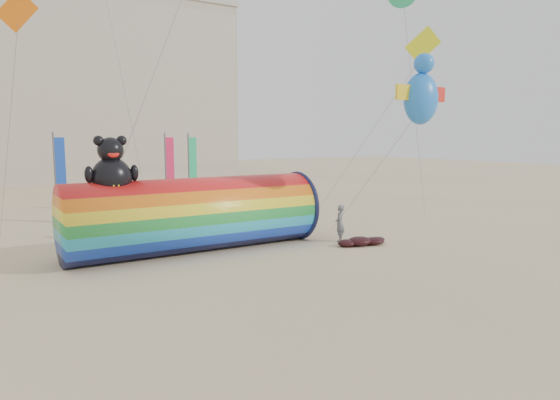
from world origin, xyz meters
TOP-DOWN VIEW (x-y plane):
  - ground at (0.00, 0.00)m, footprint 160.00×160.00m
  - windsock_assembly at (-1.87, 4.61)m, footprint 10.97×3.34m
  - kite_handler at (4.64, 2.75)m, footprint 0.75×0.74m
  - fabric_bundle at (5.05, 1.61)m, footprint 2.62×1.35m
  - festival_banners at (-0.39, 16.34)m, footprint 9.30×1.39m
  - beachgoers at (-2.40, -10.94)m, footprint 58.83×52.55m

SIDE VIEW (x-z plane):
  - ground at x=0.00m, z-range 0.00..0.00m
  - fabric_bundle at x=5.05m, z-range -0.03..0.37m
  - beachgoers at x=-2.40m, z-range -0.05..1.79m
  - kite_handler at x=4.64m, z-range 0.00..1.75m
  - windsock_assembly at x=-1.87m, z-range -0.85..4.21m
  - festival_banners at x=-0.39m, z-range 0.04..5.24m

